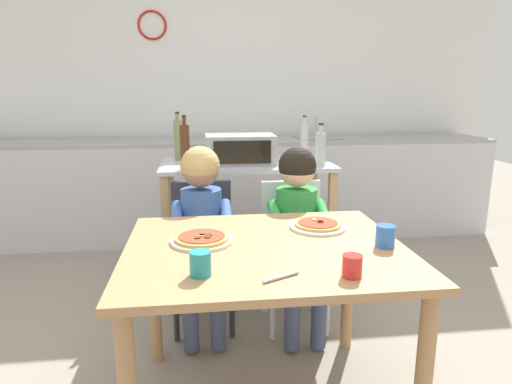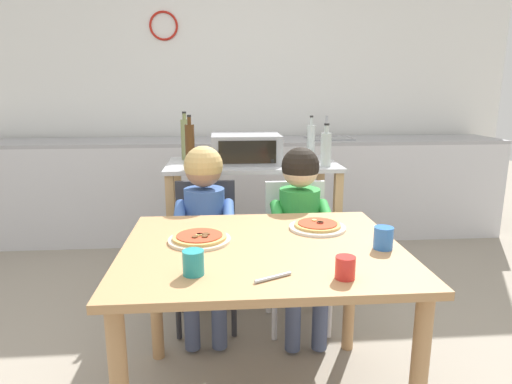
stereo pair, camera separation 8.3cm
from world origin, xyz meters
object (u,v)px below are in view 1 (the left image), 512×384
pizza_plate_cream (202,239)px  drinking_cup_blue (385,236)px  bottle_brown_beer (320,148)px  dining_table (265,271)px  dining_chair_left (202,243)px  drinking_cup_teal (200,264)px  serving_spoon (281,277)px  child_in_blue_striped_shirt (202,215)px  child_in_green_shirt (298,216)px  bottle_slim_sauce (178,139)px  pizza_plate_white (318,225)px  toaster_oven (240,149)px  kitchen_island_cart (247,205)px  drinking_cup_red (352,266)px  dining_chair_right (293,242)px  bottle_dark_olive_oil (185,147)px  bottle_tall_green_wine (304,141)px

pizza_plate_cream → drinking_cup_blue: (0.72, -0.14, 0.03)m
bottle_brown_beer → dining_table: 1.19m
dining_chair_left → pizza_plate_cream: bearing=-90.0°
drinking_cup_teal → serving_spoon: drinking_cup_teal is taller
child_in_blue_striped_shirt → child_in_green_shirt: bearing=-6.0°
child_in_green_shirt → serving_spoon: 0.95m
bottle_slim_sauce → child_in_green_shirt: bottle_slim_sauce is taller
bottle_brown_beer → pizza_plate_white: bottle_brown_beer is taller
child_in_green_shirt → serving_spoon: size_ratio=7.26×
pizza_plate_white → bottle_brown_beer: bearing=74.6°
child_in_green_shirt → pizza_plate_white: child_in_green_shirt is taller
toaster_oven → serving_spoon: bearing=-90.1°
toaster_oven → dining_table: toaster_oven is taller
dining_chair_left → drinking_cup_teal: (-0.01, -1.02, 0.29)m
drinking_cup_blue → serving_spoon: drinking_cup_blue is taller
bottle_brown_beer → child_in_blue_striped_shirt: size_ratio=0.26×
pizza_plate_cream → serving_spoon: 0.47m
bottle_slim_sauce → drinking_cup_blue: size_ratio=3.71×
dining_chair_left → drinking_cup_teal: 1.06m
pizza_plate_white → serving_spoon: bearing=-116.7°
drinking_cup_blue → kitchen_island_cart: bearing=108.1°
bottle_slim_sauce → drinking_cup_red: size_ratio=4.29×
dining_chair_right → drinking_cup_blue: (0.20, -0.78, 0.29)m
serving_spoon → bottle_brown_beer: bearing=70.0°
toaster_oven → bottle_slim_sauce: 0.43m
bottle_dark_olive_oil → pizza_plate_cream: size_ratio=1.27×
dining_table → dining_chair_left: bearing=108.1°
dining_table → child_in_blue_striped_shirt: 0.70m
bottle_brown_beer → kitchen_island_cart: bearing=157.5°
child_in_green_shirt → pizza_plate_cream: 0.73m
toaster_oven → bottle_brown_beer: bottle_brown_beer is taller
toaster_oven → bottle_tall_green_wine: bottle_tall_green_wine is taller
kitchen_island_cart → pizza_plate_white: size_ratio=4.43×
bottle_dark_olive_oil → dining_chair_right: (0.60, -0.28, -0.52)m
dining_table → bottle_dark_olive_oil: bearing=108.8°
toaster_oven → bottle_dark_olive_oil: bottle_dark_olive_oil is taller
kitchen_island_cart → bottle_dark_olive_oil: bottle_dark_olive_oil is taller
bottle_slim_sauce → child_in_blue_striped_shirt: bottle_slim_sauce is taller
pizza_plate_cream → drinking_cup_teal: 0.33m
drinking_cup_red → serving_spoon: 0.24m
dining_chair_left → kitchen_island_cart: bearing=55.7°
child_in_green_shirt → pizza_plate_cream: child_in_green_shirt is taller
toaster_oven → dining_chair_right: toaster_oven is taller
kitchen_island_cart → pizza_plate_white: 1.04m
bottle_tall_green_wine → bottle_dark_olive_oil: size_ratio=0.92×
bottle_dark_olive_oil → child_in_green_shirt: 0.79m
pizza_plate_white → drinking_cup_blue: (0.20, -0.27, 0.03)m
dining_chair_left → child_in_green_shirt: size_ratio=0.80×
toaster_oven → drinking_cup_red: (0.23, -1.54, -0.19)m
drinking_cup_teal → toaster_oven: bearing=79.8°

